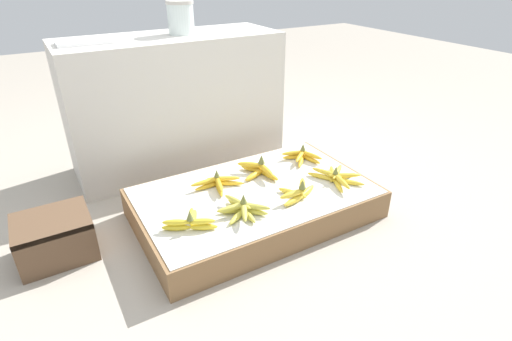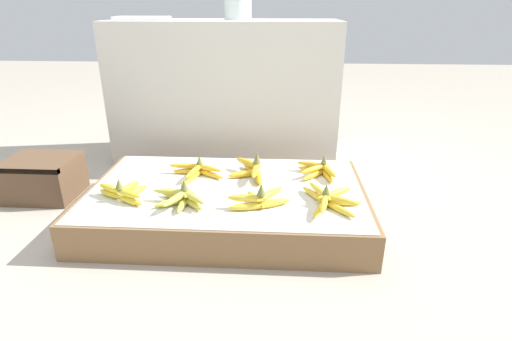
{
  "view_description": "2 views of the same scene",
  "coord_description": "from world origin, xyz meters",
  "px_view_note": "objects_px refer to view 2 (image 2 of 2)",
  "views": [
    {
      "loc": [
        -0.85,
        -1.46,
        1.16
      ],
      "look_at": [
        0.02,
        0.03,
        0.24
      ],
      "focal_mm": 28.0,
      "sensor_mm": 36.0,
      "label": 1
    },
    {
      "loc": [
        0.21,
        -1.5,
        0.85
      ],
      "look_at": [
        0.12,
        0.08,
        0.19
      ],
      "focal_mm": 28.0,
      "sensor_mm": 36.0,
      "label": 2
    }
  ],
  "objects_px": {
    "wooden_crate": "(43,177)",
    "banana_bunch_front_midleft": "(182,196)",
    "foam_tray_white": "(142,18)",
    "banana_bunch_middle_right": "(319,170)",
    "banana_bunch_middle_midright": "(252,170)",
    "banana_bunch_front_right": "(329,199)",
    "banana_bunch_front_midright": "(259,199)",
    "glass_jar": "(238,2)",
    "banana_bunch_front_left": "(123,192)",
    "banana_bunch_middle_midleft": "(197,170)"
  },
  "relations": [
    {
      "from": "wooden_crate",
      "to": "glass_jar",
      "type": "relative_size",
      "value": 1.73
    },
    {
      "from": "banana_bunch_front_midleft",
      "to": "banana_bunch_middle_right",
      "type": "height_order",
      "value": "banana_bunch_front_midleft"
    },
    {
      "from": "glass_jar",
      "to": "foam_tray_white",
      "type": "height_order",
      "value": "glass_jar"
    },
    {
      "from": "banana_bunch_middle_midright",
      "to": "banana_bunch_middle_midleft",
      "type": "bearing_deg",
      "value": -178.09
    },
    {
      "from": "banana_bunch_front_midright",
      "to": "banana_bunch_middle_midright",
      "type": "distance_m",
      "value": 0.29
    },
    {
      "from": "banana_bunch_middle_midright",
      "to": "banana_bunch_middle_right",
      "type": "relative_size",
      "value": 1.34
    },
    {
      "from": "banana_bunch_front_right",
      "to": "banana_bunch_middle_midleft",
      "type": "xyz_separation_m",
      "value": [
        -0.55,
        0.25,
        0.0
      ]
    },
    {
      "from": "banana_bunch_middle_midleft",
      "to": "banana_bunch_middle_midright",
      "type": "height_order",
      "value": "banana_bunch_middle_midright"
    },
    {
      "from": "banana_bunch_front_right",
      "to": "banana_bunch_middle_midleft",
      "type": "relative_size",
      "value": 1.05
    },
    {
      "from": "banana_bunch_front_right",
      "to": "glass_jar",
      "type": "relative_size",
      "value": 1.56
    },
    {
      "from": "banana_bunch_middle_right",
      "to": "banana_bunch_front_left",
      "type": "bearing_deg",
      "value": -160.48
    },
    {
      "from": "banana_bunch_front_midright",
      "to": "banana_bunch_middle_midright",
      "type": "relative_size",
      "value": 1.0
    },
    {
      "from": "wooden_crate",
      "to": "banana_bunch_middle_midright",
      "type": "bearing_deg",
      "value": -2.38
    },
    {
      "from": "glass_jar",
      "to": "banana_bunch_front_midleft",
      "type": "bearing_deg",
      "value": -97.93
    },
    {
      "from": "banana_bunch_middle_midleft",
      "to": "foam_tray_white",
      "type": "bearing_deg",
      "value": 121.65
    },
    {
      "from": "banana_bunch_front_midright",
      "to": "banana_bunch_middle_right",
      "type": "relative_size",
      "value": 1.34
    },
    {
      "from": "banana_bunch_front_right",
      "to": "banana_bunch_middle_right",
      "type": "xyz_separation_m",
      "value": [
        -0.01,
        0.28,
        0.0
      ]
    },
    {
      "from": "banana_bunch_front_left",
      "to": "glass_jar",
      "type": "relative_size",
      "value": 1.25
    },
    {
      "from": "banana_bunch_middle_midright",
      "to": "foam_tray_white",
      "type": "bearing_deg",
      "value": 135.34
    },
    {
      "from": "banana_bunch_front_left",
      "to": "banana_bunch_front_midleft",
      "type": "distance_m",
      "value": 0.24
    },
    {
      "from": "wooden_crate",
      "to": "banana_bunch_front_midleft",
      "type": "bearing_deg",
      "value": -22.93
    },
    {
      "from": "wooden_crate",
      "to": "banana_bunch_middle_midleft",
      "type": "relative_size",
      "value": 1.17
    },
    {
      "from": "banana_bunch_front_left",
      "to": "banana_bunch_front_right",
      "type": "bearing_deg",
      "value": -0.29
    },
    {
      "from": "banana_bunch_middle_midright",
      "to": "banana_bunch_middle_right",
      "type": "distance_m",
      "value": 0.3
    },
    {
      "from": "banana_bunch_front_midright",
      "to": "foam_tray_white",
      "type": "xyz_separation_m",
      "value": [
        -0.68,
        0.92,
        0.61
      ]
    },
    {
      "from": "banana_bunch_front_right",
      "to": "foam_tray_white",
      "type": "height_order",
      "value": "foam_tray_white"
    },
    {
      "from": "banana_bunch_middle_right",
      "to": "banana_bunch_middle_midright",
      "type": "bearing_deg",
      "value": -175.25
    },
    {
      "from": "banana_bunch_front_midleft",
      "to": "banana_bunch_middle_midright",
      "type": "distance_m",
      "value": 0.37
    },
    {
      "from": "banana_bunch_middle_midleft",
      "to": "banana_bunch_middle_midright",
      "type": "distance_m",
      "value": 0.24
    },
    {
      "from": "banana_bunch_front_left",
      "to": "foam_tray_white",
      "type": "xyz_separation_m",
      "value": [
        -0.15,
        0.88,
        0.61
      ]
    },
    {
      "from": "foam_tray_white",
      "to": "banana_bunch_front_left",
      "type": "bearing_deg",
      "value": -80.33
    },
    {
      "from": "banana_bunch_front_midleft",
      "to": "foam_tray_white",
      "type": "distance_m",
      "value": 1.16
    },
    {
      "from": "banana_bunch_front_midleft",
      "to": "banana_bunch_middle_midright",
      "type": "bearing_deg",
      "value": 47.72
    },
    {
      "from": "banana_bunch_middle_midleft",
      "to": "banana_bunch_middle_midright",
      "type": "xyz_separation_m",
      "value": [
        0.24,
        0.01,
        0.01
      ]
    },
    {
      "from": "banana_bunch_front_midright",
      "to": "banana_bunch_front_right",
      "type": "bearing_deg",
      "value": 6.73
    },
    {
      "from": "banana_bunch_middle_midleft",
      "to": "banana_bunch_middle_right",
      "type": "relative_size",
      "value": 1.46
    },
    {
      "from": "banana_bunch_front_midleft",
      "to": "glass_jar",
      "type": "distance_m",
      "value": 1.17
    },
    {
      "from": "banana_bunch_middle_midleft",
      "to": "wooden_crate",
      "type": "bearing_deg",
      "value": 176.23
    },
    {
      "from": "foam_tray_white",
      "to": "banana_bunch_front_midleft",
      "type": "bearing_deg",
      "value": -66.77
    },
    {
      "from": "wooden_crate",
      "to": "banana_bunch_front_left",
      "type": "bearing_deg",
      "value": -30.06
    },
    {
      "from": "banana_bunch_middle_midleft",
      "to": "banana_bunch_middle_right",
      "type": "distance_m",
      "value": 0.54
    },
    {
      "from": "banana_bunch_front_left",
      "to": "foam_tray_white",
      "type": "height_order",
      "value": "foam_tray_white"
    },
    {
      "from": "banana_bunch_middle_right",
      "to": "wooden_crate",
      "type": "bearing_deg",
      "value": 179.25
    },
    {
      "from": "banana_bunch_front_left",
      "to": "banana_bunch_middle_midleft",
      "type": "relative_size",
      "value": 0.84
    },
    {
      "from": "banana_bunch_front_left",
      "to": "banana_bunch_front_midright",
      "type": "height_order",
      "value": "banana_bunch_front_midright"
    },
    {
      "from": "banana_bunch_front_right",
      "to": "foam_tray_white",
      "type": "xyz_separation_m",
      "value": [
        -0.95,
        0.89,
        0.62
      ]
    },
    {
      "from": "banana_bunch_front_midleft",
      "to": "banana_bunch_middle_right",
      "type": "distance_m",
      "value": 0.62
    },
    {
      "from": "banana_bunch_front_left",
      "to": "banana_bunch_middle_right",
      "type": "height_order",
      "value": "banana_bunch_front_left"
    },
    {
      "from": "banana_bunch_middle_midleft",
      "to": "glass_jar",
      "type": "bearing_deg",
      "value": 79.41
    },
    {
      "from": "banana_bunch_front_right",
      "to": "banana_bunch_middle_right",
      "type": "bearing_deg",
      "value": 93.02
    }
  ]
}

